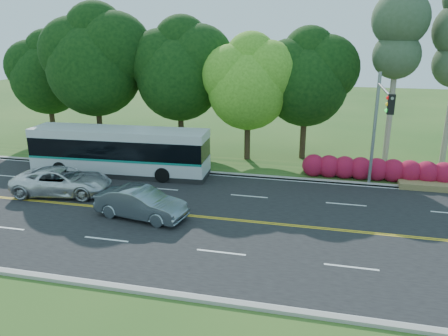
% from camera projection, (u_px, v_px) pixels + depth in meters
% --- Properties ---
extents(ground, '(120.00, 120.00, 0.00)m').
position_uv_depth(ground, '(247.00, 221.00, 22.24)').
color(ground, '#25501A').
rests_on(ground, ground).
extents(road, '(60.00, 14.00, 0.02)m').
position_uv_depth(road, '(247.00, 221.00, 22.24)').
color(road, black).
rests_on(road, ground).
extents(curb_north, '(60.00, 0.30, 0.15)m').
position_uv_depth(curb_north, '(266.00, 177.00, 28.86)').
color(curb_north, '#A59E95').
rests_on(curb_north, ground).
extents(curb_south, '(60.00, 0.30, 0.15)m').
position_uv_depth(curb_south, '(211.00, 300.00, 15.58)').
color(curb_south, '#A59E95').
rests_on(curb_south, ground).
extents(grass_verge, '(60.00, 4.00, 0.10)m').
position_uv_depth(grass_verge, '(270.00, 169.00, 30.59)').
color(grass_verge, '#25501A').
rests_on(grass_verge, ground).
extents(lane_markings, '(57.60, 13.82, 0.00)m').
position_uv_depth(lane_markings, '(245.00, 221.00, 22.26)').
color(lane_markings, gold).
rests_on(lane_markings, road).
extents(tree_row, '(44.70, 9.10, 13.84)m').
position_uv_depth(tree_row, '(210.00, 67.00, 32.62)').
color(tree_row, black).
rests_on(tree_row, ground).
extents(bougainvillea_hedge, '(9.50, 2.25, 1.50)m').
position_uv_depth(bougainvillea_hedge, '(380.00, 170.00, 28.04)').
color(bougainvillea_hedge, maroon).
rests_on(bougainvillea_hedge, ground).
extents(traffic_signal, '(0.42, 6.10, 7.00)m').
position_uv_depth(traffic_signal, '(379.00, 117.00, 24.45)').
color(traffic_signal, gray).
rests_on(traffic_signal, ground).
extents(transit_bus, '(11.98, 3.13, 3.11)m').
position_uv_depth(transit_bus, '(120.00, 152.00, 29.19)').
color(transit_bus, silver).
rests_on(transit_bus, road).
extents(sedan, '(5.04, 2.47, 1.59)m').
position_uv_depth(sedan, '(141.00, 203.00, 22.45)').
color(sedan, slate).
rests_on(sedan, road).
extents(suv, '(6.02, 3.46, 1.58)m').
position_uv_depth(suv, '(63.00, 181.00, 25.76)').
color(suv, silver).
rests_on(suv, road).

